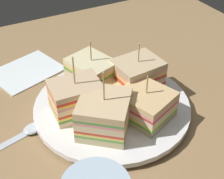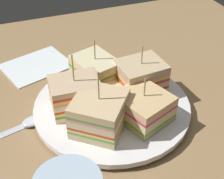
% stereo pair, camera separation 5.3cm
% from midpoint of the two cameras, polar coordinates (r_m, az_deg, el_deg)
% --- Properties ---
extents(ground_plane, '(0.93, 0.84, 0.02)m').
position_cam_midpoint_polar(ground_plane, '(0.56, -2.69, -4.62)').
color(ground_plane, '#96754C').
extents(plate, '(0.27, 0.27, 0.02)m').
position_cam_midpoint_polar(plate, '(0.55, -2.74, -3.13)').
color(plate, white).
rests_on(plate, ground_plane).
extents(sandwich_wedge_0, '(0.11, 0.11, 0.11)m').
position_cam_midpoint_polar(sandwich_wedge_0, '(0.48, -4.51, -4.55)').
color(sandwich_wedge_0, '#CEBA86').
rests_on(sandwich_wedge_0, plate).
extents(sandwich_wedge_1, '(0.10, 0.10, 0.08)m').
position_cam_midpoint_polar(sandwich_wedge_1, '(0.51, 2.99, -2.78)').
color(sandwich_wedge_1, '#D1B783').
rests_on(sandwich_wedge_1, plate).
extents(sandwich_wedge_2, '(0.08, 0.07, 0.09)m').
position_cam_midpoint_polar(sandwich_wedge_2, '(0.56, 1.83, 2.39)').
color(sandwich_wedge_2, beige).
rests_on(sandwich_wedge_2, plate).
extents(sandwich_wedge_3, '(0.08, 0.09, 0.09)m').
position_cam_midpoint_polar(sandwich_wedge_3, '(0.57, -6.25, 2.72)').
color(sandwich_wedge_3, beige).
rests_on(sandwich_wedge_3, plate).
extents(sandwich_wedge_4, '(0.08, 0.06, 0.11)m').
position_cam_midpoint_polar(sandwich_wedge_4, '(0.52, -9.29, -1.57)').
color(sandwich_wedge_4, beige).
rests_on(sandwich_wedge_4, plate).
extents(chip_pile, '(0.07, 0.07, 0.03)m').
position_cam_midpoint_polar(chip_pile, '(0.55, -2.03, -0.21)').
color(chip_pile, '#E6CA66').
rests_on(chip_pile, plate).
extents(spoon, '(0.16, 0.06, 0.01)m').
position_cam_midpoint_polar(spoon, '(0.54, -18.96, -8.04)').
color(spoon, silver).
rests_on(spoon, ground_plane).
extents(napkin, '(0.16, 0.14, 0.01)m').
position_cam_midpoint_polar(napkin, '(0.68, -17.17, 3.15)').
color(napkin, white).
rests_on(napkin, ground_plane).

